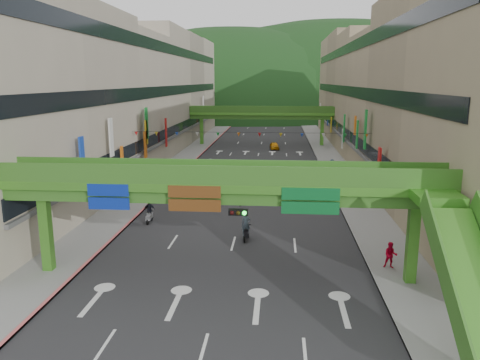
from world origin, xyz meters
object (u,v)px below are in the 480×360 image
at_px(overpass_near, 238,197).
at_px(pedestrian_red, 390,257).
at_px(car_silver, 199,167).
at_px(scooter_rider_near, 246,227).
at_px(scooter_rider_mid, 257,181).
at_px(car_yellow, 274,146).

height_order(overpass_near, pedestrian_red, overpass_near).
xyz_separation_m(car_silver, pedestrian_red, (17.33, -30.33, 0.09)).
xyz_separation_m(scooter_rider_near, scooter_rider_mid, (0.08, 16.51, -0.09)).
height_order(scooter_rider_near, car_yellow, scooter_rider_near).
bearing_deg(car_yellow, scooter_rider_mid, -98.86).
distance_m(car_silver, car_yellow, 23.54).
bearing_deg(car_silver, scooter_rider_mid, -51.30).
height_order(overpass_near, scooter_rider_near, overpass_near).
bearing_deg(car_silver, car_yellow, 63.41).
distance_m(scooter_rider_near, car_silver, 26.67).
relative_size(overpass_near, pedestrian_red, 16.68).
relative_size(overpass_near, scooter_rider_mid, 14.97).
height_order(scooter_rider_mid, car_yellow, scooter_rider_mid).
relative_size(car_silver, pedestrian_red, 2.70).
height_order(scooter_rider_mid, pedestrian_red, scooter_rider_mid).
bearing_deg(pedestrian_red, overpass_near, -154.90).
relative_size(scooter_rider_mid, car_silver, 0.41).
relative_size(car_silver, car_yellow, 1.27).
height_order(overpass_near, scooter_rider_mid, overpass_near).
bearing_deg(car_yellow, overpass_near, -97.62).
distance_m(scooter_rider_near, scooter_rider_mid, 16.51).
distance_m(scooter_rider_near, pedestrian_red, 10.64).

